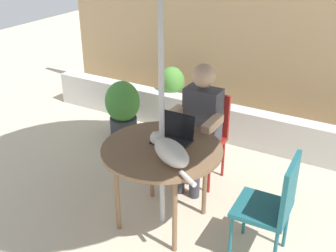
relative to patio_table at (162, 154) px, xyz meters
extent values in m
plane|color=beige|center=(0.00, 0.00, -0.67)|extent=(14.00, 14.00, 0.00)
cube|color=tan|center=(0.00, 2.46, 0.18)|extent=(5.78, 0.08, 1.71)
cube|color=beige|center=(0.00, 1.70, -0.46)|extent=(5.20, 0.20, 0.43)
cylinder|color=brown|center=(0.00, 0.00, 0.05)|extent=(0.99, 0.99, 0.03)
cylinder|color=brown|center=(0.27, 0.27, -0.32)|extent=(0.04, 0.04, 0.71)
cylinder|color=brown|center=(-0.27, 0.27, -0.32)|extent=(0.04, 0.04, 0.71)
cylinder|color=brown|center=(-0.27, -0.27, -0.32)|extent=(0.04, 0.04, 0.71)
cylinder|color=brown|center=(0.27, -0.27, -0.32)|extent=(0.04, 0.04, 0.71)
cylinder|color=#B7B7BC|center=(0.00, 0.00, 0.46)|extent=(0.04, 0.04, 2.27)
cube|color=maroon|center=(0.00, 0.76, -0.24)|extent=(0.40, 0.40, 0.04)
cube|color=maroon|center=(0.00, 0.94, -0.01)|extent=(0.40, 0.04, 0.44)
cylinder|color=maroon|center=(0.17, 0.93, -0.47)|extent=(0.03, 0.03, 0.41)
cylinder|color=maroon|center=(-0.17, 0.93, -0.47)|extent=(0.03, 0.03, 0.41)
cylinder|color=maroon|center=(-0.17, 0.59, -0.47)|extent=(0.03, 0.03, 0.41)
cylinder|color=maroon|center=(0.17, 0.59, -0.47)|extent=(0.03, 0.03, 0.41)
cube|color=#1E606B|center=(0.85, 0.03, -0.24)|extent=(0.41, 0.41, 0.04)
cube|color=#1E606B|center=(1.03, 0.04, -0.01)|extent=(0.05, 0.40, 0.44)
cylinder|color=#1E606B|center=(1.02, 0.21, -0.47)|extent=(0.03, 0.03, 0.41)
cylinder|color=#1E606B|center=(0.68, 0.20, -0.47)|extent=(0.03, 0.03, 0.41)
cylinder|color=#1E606B|center=(0.69, -0.14, -0.47)|extent=(0.03, 0.03, 0.41)
cube|color=#3F3F47|center=(0.00, 0.76, 0.04)|extent=(0.34, 0.20, 0.54)
sphere|color=#DBAD89|center=(0.00, 0.75, 0.44)|extent=(0.22, 0.22, 0.22)
cube|color=#383842|center=(-0.08, 0.61, -0.18)|extent=(0.12, 0.30, 0.12)
cylinder|color=#383842|center=(-0.08, 0.46, -0.45)|extent=(0.10, 0.10, 0.45)
cube|color=#383842|center=(0.08, 0.61, -0.18)|extent=(0.12, 0.30, 0.12)
cylinder|color=#383842|center=(0.08, 0.46, -0.45)|extent=(0.10, 0.10, 0.45)
cube|color=#DBAD89|center=(-0.20, 0.54, 0.09)|extent=(0.08, 0.32, 0.08)
cube|color=#DBAD89|center=(0.20, 0.54, 0.09)|extent=(0.08, 0.32, 0.08)
cube|color=black|center=(0.03, 0.11, 0.07)|extent=(0.30, 0.22, 0.02)
cube|color=black|center=(0.03, 0.22, 0.18)|extent=(0.30, 0.06, 0.20)
cube|color=black|center=(0.03, 0.23, 0.18)|extent=(0.30, 0.06, 0.20)
ellipsoid|color=silver|center=(0.18, -0.16, 0.15)|extent=(0.44, 0.37, 0.17)
sphere|color=silver|center=(-0.02, -0.05, 0.17)|extent=(0.11, 0.11, 0.11)
ellipsoid|color=white|center=(0.08, -0.11, 0.11)|extent=(0.16, 0.16, 0.09)
cylinder|color=silver|center=(0.40, -0.33, 0.09)|extent=(0.17, 0.12, 0.04)
cone|color=silver|center=(0.00, -0.02, 0.22)|extent=(0.04, 0.04, 0.03)
cone|color=silver|center=(-0.03, -0.07, 0.22)|extent=(0.04, 0.04, 0.03)
cylinder|color=#33383D|center=(-1.25, 1.19, -0.56)|extent=(0.33, 0.33, 0.23)
ellipsoid|color=#3D7F33|center=(-1.25, 1.19, -0.23)|extent=(0.42, 0.42, 0.50)
cylinder|color=#33383D|center=(-0.95, 1.86, -0.49)|extent=(0.24, 0.24, 0.37)
ellipsoid|color=#4C8C38|center=(-0.95, 1.86, -0.14)|extent=(0.32, 0.32, 0.38)
camera|label=1|loc=(1.51, -2.55, 1.71)|focal=44.92mm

